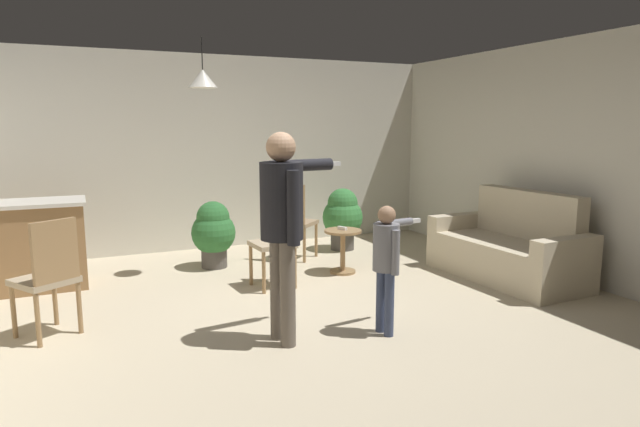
{
  "coord_description": "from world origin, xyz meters",
  "views": [
    {
      "loc": [
        -1.89,
        -4.48,
        1.75
      ],
      "look_at": [
        -0.02,
        -0.29,
        1.0
      ],
      "focal_mm": 30.65,
      "sensor_mm": 36.0,
      "label": 1
    }
  ],
  "objects_px": {
    "person_child": "(387,255)",
    "spare_remote_on_table": "(342,228)",
    "kitchen_counter": "(24,246)",
    "dining_chair_by_counter": "(49,274)",
    "dining_chair_near_wall": "(295,218)",
    "potted_plant_by_wall": "(343,216)",
    "couch_floral": "(509,250)",
    "side_table_by_couch": "(343,246)",
    "dining_chair_centre_back": "(279,237)",
    "person_adult": "(283,214)",
    "potted_plant_corner": "(213,231)"
  },
  "relations": [
    {
      "from": "person_adult",
      "to": "dining_chair_near_wall",
      "type": "relative_size",
      "value": 1.69
    },
    {
      "from": "dining_chair_by_counter",
      "to": "dining_chair_centre_back",
      "type": "distance_m",
      "value": 2.3
    },
    {
      "from": "dining_chair_near_wall",
      "to": "person_child",
      "type": "bearing_deg",
      "value": -46.85
    },
    {
      "from": "potted_plant_corner",
      "to": "kitchen_counter",
      "type": "bearing_deg",
      "value": -177.43
    },
    {
      "from": "person_child",
      "to": "dining_chair_by_counter",
      "type": "bearing_deg",
      "value": -119.32
    },
    {
      "from": "couch_floral",
      "to": "side_table_by_couch",
      "type": "height_order",
      "value": "couch_floral"
    },
    {
      "from": "side_table_by_couch",
      "to": "person_adult",
      "type": "height_order",
      "value": "person_adult"
    },
    {
      "from": "dining_chair_centre_back",
      "to": "potted_plant_by_wall",
      "type": "bearing_deg",
      "value": -52.27
    },
    {
      "from": "dining_chair_by_counter",
      "to": "spare_remote_on_table",
      "type": "distance_m",
      "value": 3.2
    },
    {
      "from": "side_table_by_couch",
      "to": "dining_chair_by_counter",
      "type": "distance_m",
      "value": 3.2
    },
    {
      "from": "side_table_by_couch",
      "to": "spare_remote_on_table",
      "type": "bearing_deg",
      "value": 90.06
    },
    {
      "from": "couch_floral",
      "to": "dining_chair_centre_back",
      "type": "height_order",
      "value": "same"
    },
    {
      "from": "kitchen_counter",
      "to": "spare_remote_on_table",
      "type": "bearing_deg",
      "value": -12.78
    },
    {
      "from": "kitchen_counter",
      "to": "spare_remote_on_table",
      "type": "height_order",
      "value": "kitchen_counter"
    },
    {
      "from": "person_child",
      "to": "potted_plant_by_wall",
      "type": "xyz_separation_m",
      "value": [
        1.07,
        2.98,
        -0.2
      ]
    },
    {
      "from": "side_table_by_couch",
      "to": "potted_plant_by_wall",
      "type": "bearing_deg",
      "value": 63.79
    },
    {
      "from": "kitchen_counter",
      "to": "potted_plant_by_wall",
      "type": "xyz_separation_m",
      "value": [
        3.93,
        0.33,
        0.0
      ]
    },
    {
      "from": "kitchen_counter",
      "to": "dining_chair_near_wall",
      "type": "relative_size",
      "value": 1.26
    },
    {
      "from": "spare_remote_on_table",
      "to": "dining_chair_near_wall",
      "type": "bearing_deg",
      "value": 108.32
    },
    {
      "from": "spare_remote_on_table",
      "to": "dining_chair_centre_back",
      "type": "bearing_deg",
      "value": -166.48
    },
    {
      "from": "kitchen_counter",
      "to": "potted_plant_corner",
      "type": "height_order",
      "value": "kitchen_counter"
    },
    {
      "from": "couch_floral",
      "to": "dining_chair_near_wall",
      "type": "relative_size",
      "value": 1.83
    },
    {
      "from": "couch_floral",
      "to": "person_child",
      "type": "bearing_deg",
      "value": 110.01
    },
    {
      "from": "dining_chair_by_counter",
      "to": "dining_chair_near_wall",
      "type": "distance_m",
      "value": 3.26
    },
    {
      "from": "person_child",
      "to": "spare_remote_on_table",
      "type": "distance_m",
      "value": 1.96
    },
    {
      "from": "dining_chair_near_wall",
      "to": "couch_floral",
      "type": "bearing_deg",
      "value": 4.84
    },
    {
      "from": "person_adult",
      "to": "side_table_by_couch",
      "type": "bearing_deg",
      "value": 134.17
    },
    {
      "from": "person_adult",
      "to": "potted_plant_corner",
      "type": "relative_size",
      "value": 2.06
    },
    {
      "from": "dining_chair_near_wall",
      "to": "dining_chair_centre_back",
      "type": "distance_m",
      "value": 1.2
    },
    {
      "from": "side_table_by_couch",
      "to": "kitchen_counter",
      "type": "bearing_deg",
      "value": 166.96
    },
    {
      "from": "potted_plant_by_wall",
      "to": "spare_remote_on_table",
      "type": "height_order",
      "value": "potted_plant_by_wall"
    },
    {
      "from": "potted_plant_by_wall",
      "to": "couch_floral",
      "type": "bearing_deg",
      "value": -62.44
    },
    {
      "from": "side_table_by_couch",
      "to": "dining_chair_centre_back",
      "type": "bearing_deg",
      "value": -167.5
    },
    {
      "from": "dining_chair_by_counter",
      "to": "dining_chair_centre_back",
      "type": "xyz_separation_m",
      "value": [
        2.21,
        0.62,
        0.0
      ]
    },
    {
      "from": "couch_floral",
      "to": "dining_chair_near_wall",
      "type": "height_order",
      "value": "same"
    },
    {
      "from": "potted_plant_corner",
      "to": "side_table_by_couch",
      "type": "bearing_deg",
      "value": -33.23
    },
    {
      "from": "person_child",
      "to": "spare_remote_on_table",
      "type": "bearing_deg",
      "value": 157.46
    },
    {
      "from": "kitchen_counter",
      "to": "person_child",
      "type": "bearing_deg",
      "value": -42.78
    },
    {
      "from": "person_adult",
      "to": "dining_chair_near_wall",
      "type": "bearing_deg",
      "value": 149.8
    },
    {
      "from": "spare_remote_on_table",
      "to": "kitchen_counter",
      "type": "bearing_deg",
      "value": 167.22
    },
    {
      "from": "spare_remote_on_table",
      "to": "dining_chair_by_counter",
      "type": "bearing_deg",
      "value": -164.94
    },
    {
      "from": "person_adult",
      "to": "potted_plant_by_wall",
      "type": "height_order",
      "value": "person_adult"
    },
    {
      "from": "person_child",
      "to": "potted_plant_by_wall",
      "type": "distance_m",
      "value": 3.17
    },
    {
      "from": "couch_floral",
      "to": "spare_remote_on_table",
      "type": "relative_size",
      "value": 14.09
    },
    {
      "from": "side_table_by_couch",
      "to": "dining_chair_by_counter",
      "type": "bearing_deg",
      "value": -165.22
    },
    {
      "from": "person_adult",
      "to": "dining_chair_centre_back",
      "type": "xyz_separation_m",
      "value": [
        0.49,
        1.49,
        -0.51
      ]
    },
    {
      "from": "person_adult",
      "to": "spare_remote_on_table",
      "type": "xyz_separation_m",
      "value": [
        1.36,
        1.7,
        -0.51
      ]
    },
    {
      "from": "couch_floral",
      "to": "person_adult",
      "type": "distance_m",
      "value": 3.17
    },
    {
      "from": "dining_chair_by_counter",
      "to": "side_table_by_couch",
      "type": "bearing_deg",
      "value": -17.95
    },
    {
      "from": "kitchen_counter",
      "to": "dining_chair_near_wall",
      "type": "xyz_separation_m",
      "value": [
        3.11,
        0.05,
        0.07
      ]
    }
  ]
}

